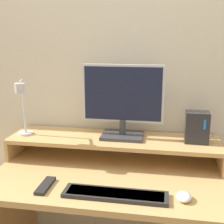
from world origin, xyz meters
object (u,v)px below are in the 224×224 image
at_px(monitor, 123,101).
at_px(mouse, 184,197).
at_px(router_dock, 197,127).
at_px(remote_control, 45,186).
at_px(desk_lamp, 22,105).
at_px(keyboard, 115,194).

relative_size(monitor, mouse, 5.20).
xyz_separation_m(router_dock, remote_control, (-0.71, -0.40, -0.21)).
bearing_deg(monitor, desk_lamp, -168.78).
bearing_deg(mouse, router_dock, 79.39).
relative_size(router_dock, remote_control, 1.01).
distance_m(monitor, router_dock, 0.42).
height_order(mouse, remote_control, mouse).
height_order(desk_lamp, keyboard, desk_lamp).
xyz_separation_m(monitor, remote_control, (-0.31, -0.41, -0.34)).
distance_m(desk_lamp, mouse, 0.98).
xyz_separation_m(router_dock, keyboard, (-0.37, -0.43, -0.21)).
bearing_deg(remote_control, monitor, 53.16).
distance_m(router_dock, keyboard, 0.60).
height_order(desk_lamp, router_dock, desk_lamp).
bearing_deg(mouse, desk_lamp, 160.63).
bearing_deg(keyboard, monitor, 94.10).
xyz_separation_m(mouse, remote_control, (-0.64, 0.01, -0.01)).
height_order(monitor, desk_lamp, monitor).
distance_m(desk_lamp, remote_control, 0.50).
xyz_separation_m(monitor, desk_lamp, (-0.54, -0.11, -0.02)).
relative_size(keyboard, remote_control, 2.79).
relative_size(monitor, router_dock, 2.65).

